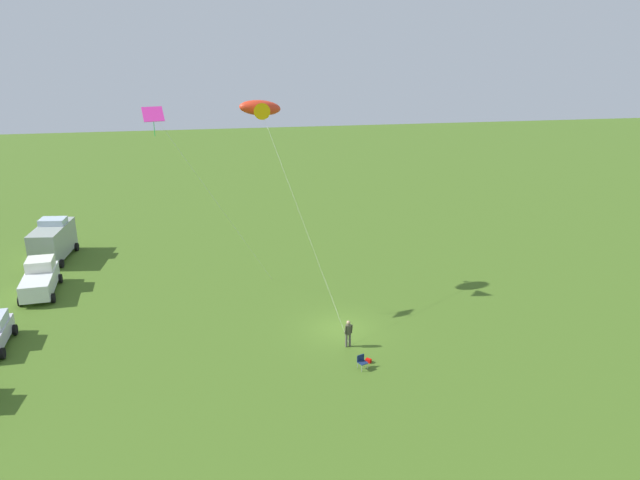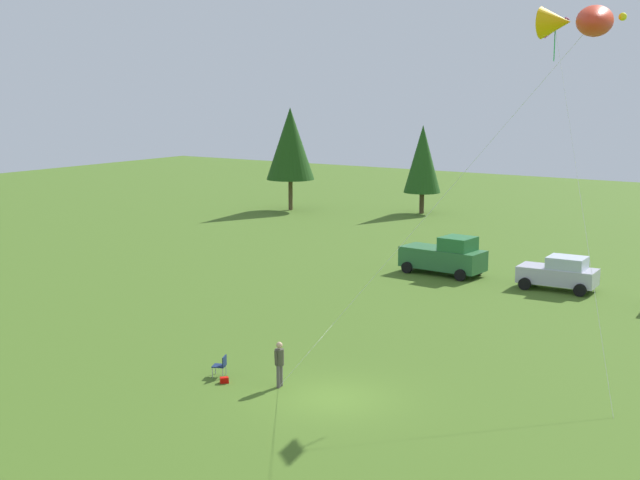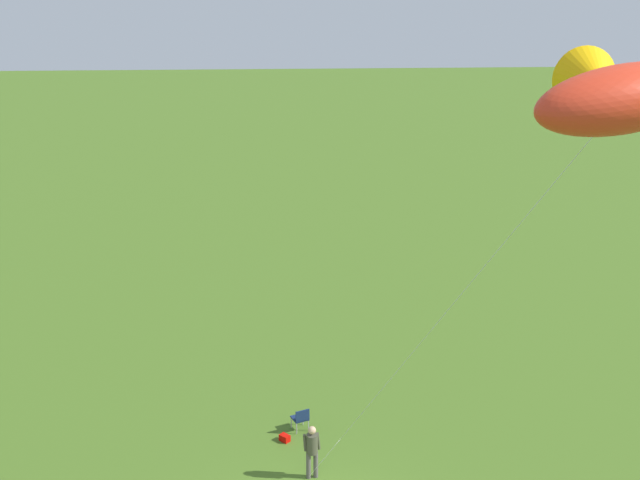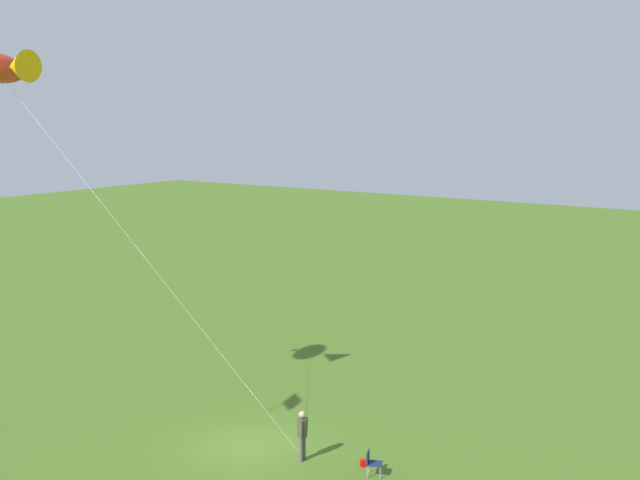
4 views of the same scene
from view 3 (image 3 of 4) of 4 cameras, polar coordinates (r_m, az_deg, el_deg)
person_kite_flyer at (r=26.97m, az=-0.51°, el=-13.16°), size 0.40×0.54×1.74m
folding_chair at (r=29.44m, az=-1.23°, el=-11.30°), size 0.63×0.63×0.82m
backpack_on_grass at (r=29.14m, az=-2.27°, el=-12.54°), size 0.38×0.38×0.22m
kite_large_fish at (r=14.30m, az=18.43°, el=8.80°), size 10.76×6.01×13.87m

